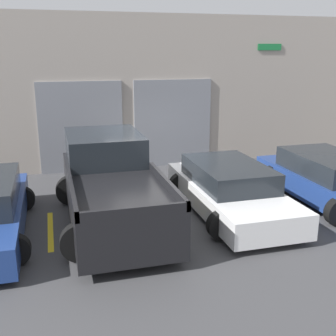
# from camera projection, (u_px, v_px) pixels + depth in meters

# --- Properties ---
(ground_plane) EXTENTS (28.00, 28.00, 0.00)m
(ground_plane) POSITION_uv_depth(u_px,v_px,m) (156.00, 195.00, 11.74)
(ground_plane) COLOR #3D3D3F
(shophouse_building) EXTENTS (17.70, 0.68, 5.05)m
(shophouse_building) POSITION_uv_depth(u_px,v_px,m) (132.00, 93.00, 14.12)
(shophouse_building) COLOR #9E9389
(shophouse_building) RESTS_ON ground
(pickup_truck) EXTENTS (2.52, 5.14, 1.87)m
(pickup_truck) POSITION_uv_depth(u_px,v_px,m) (111.00, 184.00, 9.82)
(pickup_truck) COLOR black
(pickup_truck) RESTS_ON ground
(sedan_white) EXTENTS (2.25, 4.68, 1.21)m
(sedan_white) POSITION_uv_depth(u_px,v_px,m) (229.00, 189.00, 10.39)
(sedan_white) COLOR white
(sedan_white) RESTS_ON ground
(sedan_side) EXTENTS (2.28, 4.73, 1.24)m
(sedan_side) POSITION_uv_depth(u_px,v_px,m) (329.00, 179.00, 11.13)
(sedan_side) COLOR navy
(sedan_side) RESTS_ON ground
(parking_stripe_left) EXTENTS (0.12, 2.20, 0.01)m
(parking_stripe_left) POSITION_uv_depth(u_px,v_px,m) (50.00, 230.00, 9.39)
(parking_stripe_left) COLOR gold
(parking_stripe_left) RESTS_ON ground
(parking_stripe_centre) EXTENTS (0.12, 2.20, 0.01)m
(parking_stripe_centre) POSITION_uv_depth(u_px,v_px,m) (174.00, 217.00, 10.13)
(parking_stripe_centre) COLOR gold
(parking_stripe_centre) RESTS_ON ground
(parking_stripe_right) EXTENTS (0.12, 2.20, 0.01)m
(parking_stripe_right) POSITION_uv_depth(u_px,v_px,m) (280.00, 206.00, 10.88)
(parking_stripe_right) COLOR gold
(parking_stripe_right) RESTS_ON ground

